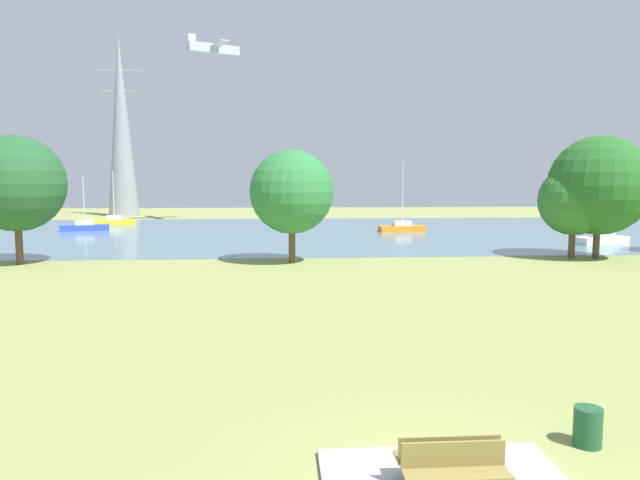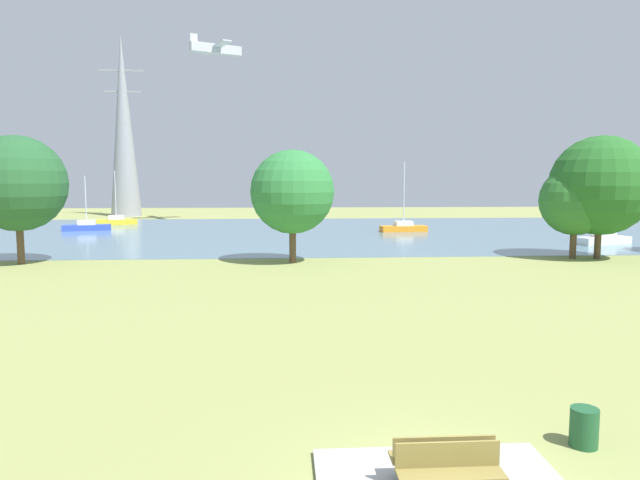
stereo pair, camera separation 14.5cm
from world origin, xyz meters
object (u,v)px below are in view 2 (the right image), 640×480
at_px(sailboat_yellow, 116,221).
at_px(tree_west_near, 601,186).
at_px(light_aircraft, 215,49).
at_px(sailboat_white, 603,239).
at_px(tree_mid_shore, 575,201).
at_px(bench_facing_inland, 450,476).
at_px(sailboat_blue, 87,226).
at_px(sailboat_orange, 403,227).
at_px(electricity_pylon, 124,126).
at_px(tree_east_far, 292,192).
at_px(litter_bin, 584,427).
at_px(bench_facing_water, 441,460).
at_px(tree_west_far, 17,184).

height_order(sailboat_yellow, tree_west_near, tree_west_near).
bearing_deg(sailboat_yellow, light_aircraft, 15.32).
xyz_separation_m(sailboat_white, tree_mid_shore, (-6.97, -8.31, 3.50)).
relative_size(bench_facing_inland, tree_west_near, 0.21).
xyz_separation_m(sailboat_yellow, sailboat_blue, (-0.82, -8.01, -0.01)).
height_order(sailboat_orange, light_aircraft, light_aircraft).
height_order(sailboat_orange, electricity_pylon, electricity_pylon).
bearing_deg(electricity_pylon, tree_east_far, -64.49).
bearing_deg(litter_bin, electricity_pylon, 111.03).
xyz_separation_m(bench_facing_water, tree_west_far, (-19.52, 28.08, 4.68)).
distance_m(sailboat_yellow, sailboat_blue, 8.05).
bearing_deg(sailboat_white, tree_east_far, -160.77).
bearing_deg(tree_west_far, sailboat_white, 11.23).
distance_m(litter_bin, light_aircraft, 67.62).
xyz_separation_m(sailboat_white, tree_west_near, (-5.32, -8.49, 4.53)).
relative_size(tree_east_far, light_aircraft, 0.91).
distance_m(sailboat_white, light_aircraft, 49.08).
xyz_separation_m(sailboat_white, tree_east_far, (-26.22, -9.15, 4.14)).
height_order(sailboat_white, sailboat_blue, sailboat_white).
height_order(sailboat_blue, tree_east_far, tree_east_far).
relative_size(sailboat_yellow, tree_mid_shore, 1.02).
height_order(tree_mid_shore, electricity_pylon, electricity_pylon).
relative_size(sailboat_orange, tree_east_far, 0.98).
bearing_deg(litter_bin, bench_facing_water, -158.52).
height_order(sailboat_yellow, tree_west_far, tree_west_far).
bearing_deg(tree_mid_shore, sailboat_blue, 149.16).
bearing_deg(sailboat_blue, bench_facing_water, -65.91).
height_order(litter_bin, light_aircraft, light_aircraft).
relative_size(sailboat_yellow, tree_east_far, 0.88).
distance_m(tree_mid_shore, light_aircraft, 48.54).
bearing_deg(electricity_pylon, sailboat_yellow, -79.06).
height_order(bench_facing_inland, electricity_pylon, electricity_pylon).
xyz_separation_m(tree_west_near, electricity_pylon, (-44.78, 49.38, 8.23)).
relative_size(tree_east_far, electricity_pylon, 0.28).
height_order(sailboat_blue, light_aircraft, light_aircraft).
relative_size(bench_facing_water, tree_west_near, 0.21).
bearing_deg(bench_facing_inland, tree_east_far, 94.36).
relative_size(bench_facing_water, sailboat_orange, 0.25).
height_order(sailboat_white, tree_west_near, tree_west_near).
bearing_deg(tree_west_near, litter_bin, -119.82).
bearing_deg(bench_facing_inland, tree_west_near, 56.90).
distance_m(sailboat_white, sailboat_orange, 19.05).
bearing_deg(sailboat_yellow, sailboat_white, -27.13).
bearing_deg(bench_facing_water, sailboat_orange, 78.81).
height_order(bench_facing_water, tree_mid_shore, tree_mid_shore).
bearing_deg(tree_west_near, electricity_pylon, 132.20).
bearing_deg(bench_facing_water, tree_west_far, 124.81).
relative_size(sailboat_blue, tree_west_far, 0.71).
xyz_separation_m(bench_facing_inland, sailboat_white, (24.08, 37.27, -0.00)).
bearing_deg(tree_mid_shore, litter_bin, -116.96).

